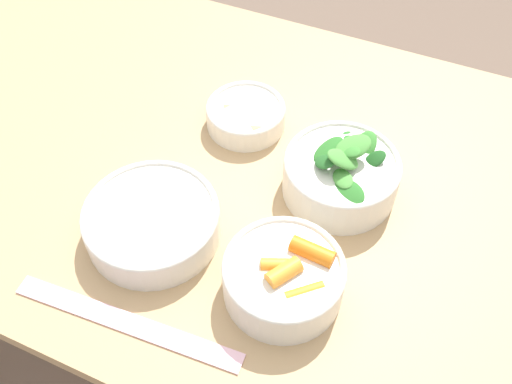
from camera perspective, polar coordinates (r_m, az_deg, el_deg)
name	(u,v)px	position (r m, az deg, el deg)	size (l,w,h in m)	color
ground_plane	(237,346)	(1.58, -1.96, -15.11)	(10.00, 10.00, 0.00)	brown
dining_table	(227,200)	(1.02, -2.91, -0.77)	(1.32, 0.79, 0.75)	tan
bowl_carrots	(284,277)	(0.76, 2.86, -8.44)	(0.16, 0.16, 0.08)	silver
bowl_greens	(341,174)	(0.87, 8.52, 1.82)	(0.18, 0.18, 0.10)	silver
bowl_beans_hotdog	(152,222)	(0.84, -10.32, -3.01)	(0.20, 0.20, 0.05)	silver
bowl_cookies	(247,115)	(0.97, -0.92, 7.71)	(0.13, 0.13, 0.04)	silver
ruler	(127,322)	(0.79, -12.81, -12.60)	(0.33, 0.05, 0.00)	#EFB7C6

